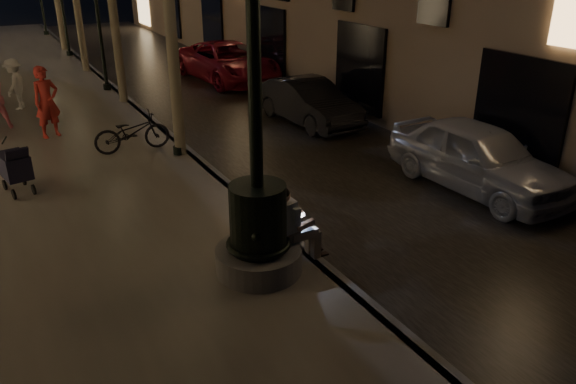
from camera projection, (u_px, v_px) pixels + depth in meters
ground at (123, 100)px, 20.07m from camera, size 120.00×120.00×0.00m
cobble_lane at (202, 90)px, 21.40m from camera, size 6.00×45.00×0.02m
curb_strip at (123, 97)px, 20.03m from camera, size 0.25×45.00×0.20m
fountain_lamppost at (258, 214)px, 8.73m from camera, size 1.40×1.40×5.21m
seated_man_laptop at (292, 222)px, 9.12m from camera, size 1.00×0.34×1.37m
lamp_curb_a at (169, 31)px, 13.03m from camera, size 0.36×0.36×4.81m
lamp_curb_b at (96, 3)px, 19.43m from camera, size 0.36×0.36×4.81m
stroller at (15, 166)px, 11.79m from camera, size 0.65×1.20×1.20m
car_front at (478, 157)px, 12.43m from camera, size 1.93×4.52×1.52m
car_second at (308, 102)px, 17.14m from camera, size 1.65×4.16×1.35m
car_third at (228, 62)px, 22.53m from camera, size 2.83×5.65×1.53m
pedestrian_red at (47, 102)px, 15.17m from camera, size 0.82×0.67×1.94m
pedestrian_white at (15, 84)px, 17.88m from camera, size 0.99×1.19×1.61m
bicycle at (132, 132)px, 14.26m from camera, size 1.93×0.75×1.00m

